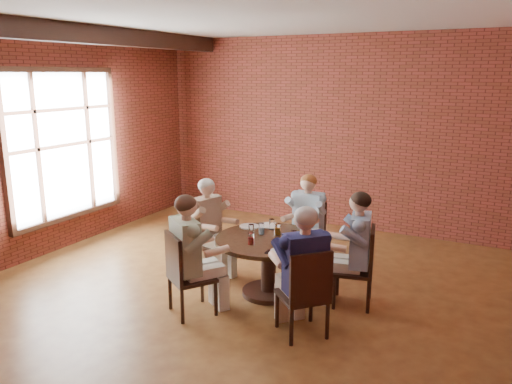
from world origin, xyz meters
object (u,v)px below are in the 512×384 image
at_px(diner_d, 191,255).
at_px(smartphone, 269,252).
at_px(chair_b, 309,231).
at_px(diner_c, 210,227).
at_px(chair_c, 205,237).
at_px(diner_b, 306,222).
at_px(chair_a, 362,264).
at_px(diner_a, 354,249).
at_px(diner_e, 303,271).
at_px(dining_table, 269,255).
at_px(chair_d, 184,271).
at_px(chair_e, 306,291).

xyz_separation_m(diner_d, smartphone, (0.79, 0.41, 0.04)).
xyz_separation_m(chair_b, diner_c, (-1.09, -0.93, 0.16)).
height_order(chair_b, smartphone, chair_b).
bearing_deg(chair_c, diner_b, -41.97).
distance_m(chair_c, diner_d, 1.25).
bearing_deg(diner_d, diner_b, -74.45).
bearing_deg(chair_a, diner_a, -90.00).
height_order(chair_a, diner_b, diner_b).
bearing_deg(chair_c, diner_a, -77.80).
distance_m(diner_a, diner_d, 1.92).
relative_size(chair_a, chair_b, 1.03).
bearing_deg(diner_e, dining_table, -90.00).
bearing_deg(diner_b, dining_table, -90.00).
xyz_separation_m(diner_b, diner_e, (0.68, -1.79, 0.03)).
xyz_separation_m(chair_a, diner_c, (-2.14, -0.01, 0.15)).
xyz_separation_m(diner_d, diner_e, (1.31, 0.15, 0.00)).
height_order(chair_d, diner_d, diner_d).
xyz_separation_m(dining_table, diner_e, (0.75, -0.71, 0.18)).
relative_size(chair_a, diner_c, 0.72).
bearing_deg(diner_d, dining_table, -90.00).
distance_m(chair_b, diner_c, 1.45).
height_order(dining_table, diner_c, diner_c).
xyz_separation_m(diner_a, chair_b, (-0.95, 0.94, -0.19)).
relative_size(chair_a, chair_e, 0.99).
relative_size(chair_c, diner_c, 0.70).
height_order(diner_b, chair_e, diner_b).
bearing_deg(diner_b, chair_b, 90.00).
bearing_deg(smartphone, dining_table, 111.65).
bearing_deg(chair_b, chair_a, -38.01).
relative_size(chair_b, diner_d, 0.67).
relative_size(chair_c, diner_e, 0.67).
distance_m(chair_c, diner_c, 0.18).
relative_size(diner_b, diner_d, 0.95).
height_order(chair_c, chair_e, chair_e).
height_order(diner_d, smartphone, diner_d).
xyz_separation_m(dining_table, chair_e, (0.82, -0.77, 0.00)).
distance_m(diner_c, chair_d, 1.25).
distance_m(diner_b, chair_d, 2.13).
height_order(diner_a, diner_c, diner_a).
relative_size(chair_d, diner_d, 0.69).
distance_m(chair_b, diner_b, 0.19).
bearing_deg(chair_b, chair_d, -104.81).
bearing_deg(diner_b, diner_a, -38.33).
bearing_deg(chair_e, diner_c, -75.26).
bearing_deg(diner_a, chair_d, -67.30).
distance_m(dining_table, diner_a, 1.06).
bearing_deg(chair_b, chair_c, -138.84).
bearing_deg(smartphone, chair_b, 90.55).
height_order(chair_b, diner_e, diner_e).
xyz_separation_m(chair_e, diner_e, (-0.07, 0.07, 0.18)).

